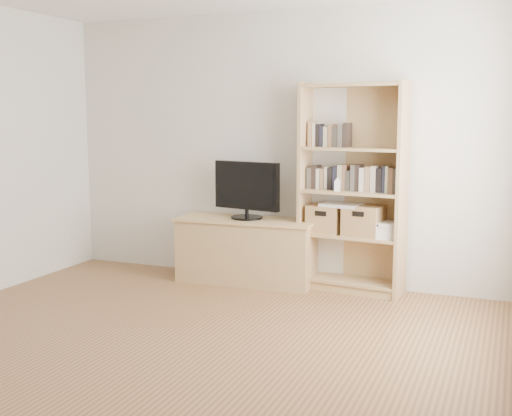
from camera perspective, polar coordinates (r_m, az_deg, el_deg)
The scene contains 12 objects.
floor at distance 4.32m, azimuth -9.88°, elevation -13.91°, with size 4.50×5.00×0.01m, color brown.
back_wall at distance 6.26m, azimuth 2.06°, elevation 5.34°, with size 4.50×0.02×2.60m, color beige.
tv_stand at distance 6.25m, azimuth -0.82°, elevation -3.90°, with size 1.32×0.49×0.60m, color tan.
bookshelf at distance 5.90m, azimuth 8.55°, elevation 1.74°, with size 0.96×0.34×1.91m, color tan.
television at distance 6.15m, azimuth -0.83°, elevation 1.65°, with size 0.71×0.05×0.56m, color black.
books_row_mid at distance 5.91m, azimuth 8.64°, elevation 2.64°, with size 0.84×0.16×0.23m, color #534E48.
books_row_upper at distance 5.96m, azimuth 6.78°, elevation 6.39°, with size 0.38×0.14×0.20m, color #534E48.
baby_monitor at distance 5.84m, azimuth 7.22°, elevation 1.96°, with size 0.05×0.03×0.10m, color white.
basket_left at distance 6.03m, azimuth 6.18°, elevation -0.95°, with size 0.31×0.25×0.25m, color olive.
basket_right at distance 5.90m, azimuth 9.54°, elevation -1.10°, with size 0.34×0.28×0.28m, color olive.
laptop at distance 5.95m, azimuth 7.60°, elevation 0.27°, with size 0.36×0.25×0.03m, color white.
magazine_stack at distance 5.85m, azimuth 11.50°, elevation -2.02°, with size 0.18×0.26×0.12m, color beige.
Camera 1 is at (2.15, -3.37, 1.62)m, focal length 45.00 mm.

